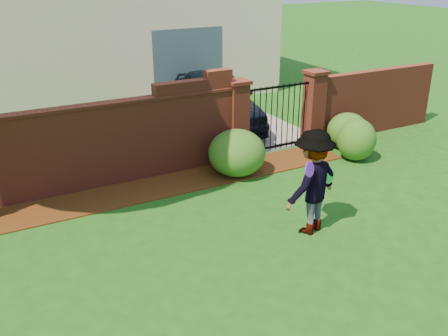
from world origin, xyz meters
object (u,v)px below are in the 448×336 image
man (314,183)px  frisbee_green (329,176)px  car (220,101)px  frisbee_purple (309,169)px

man → frisbee_green: man is taller
car → man: bearing=-92.7°
frisbee_purple → frisbee_green: (0.62, 0.25, -0.34)m
frisbee_purple → frisbee_green: 0.75m
car → frisbee_green: car is taller
car → frisbee_purple: 6.46m
car → frisbee_green: size_ratio=17.15×
man → frisbee_purple: size_ratio=7.32×
car → frisbee_purple: car is taller
frisbee_purple → frisbee_green: size_ratio=0.97×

